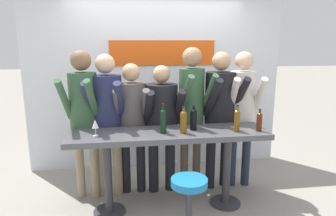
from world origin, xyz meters
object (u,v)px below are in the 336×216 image
(person_far_left, at_px, (83,108))
(wine_bottle_4, at_px, (237,120))
(bar_stool, at_px, (189,199))
(wine_bottle_0, at_px, (194,118))
(person_center_left, at_px, (132,115))
(wine_bottle_2, at_px, (259,121))
(person_center, at_px, (162,116))
(wine_glass_0, at_px, (95,124))
(person_far_right, at_px, (242,104))
(person_right, at_px, (220,106))
(wine_bottle_3, at_px, (183,121))
(person_left, at_px, (107,110))
(wine_bottle_1, at_px, (163,120))
(tasting_table, at_px, (169,145))
(person_center_right, at_px, (192,102))

(person_far_left, bearing_deg, wine_bottle_4, -6.53)
(bar_stool, xyz_separation_m, wine_bottle_0, (0.17, 0.59, 0.65))
(person_center_left, xyz_separation_m, wine_bottle_2, (1.38, -0.57, 0.02))
(bar_stool, relative_size, wine_bottle_2, 2.47)
(person_center, relative_size, wine_glass_0, 9.16)
(person_far_right, bearing_deg, wine_bottle_0, -143.83)
(person_right, bearing_deg, wine_bottle_0, -145.54)
(wine_bottle_3, bearing_deg, person_far_left, 156.78)
(wine_bottle_2, xyz_separation_m, wine_glass_0, (-1.78, 0.07, 0.01))
(bar_stool, xyz_separation_m, person_center, (-0.14, 1.00, 0.58))
(person_left, relative_size, person_far_right, 0.99)
(wine_bottle_4, bearing_deg, bar_stool, -143.61)
(person_far_left, relative_size, person_left, 1.03)
(wine_bottle_2, height_order, wine_glass_0, wine_bottle_2)
(wine_bottle_1, xyz_separation_m, wine_bottle_4, (0.81, -0.06, -0.01))
(wine_glass_0, bearing_deg, wine_bottle_1, -0.10)
(wine_bottle_0, height_order, wine_bottle_1, wine_bottle_1)
(wine_bottle_0, distance_m, wine_bottle_2, 0.72)
(person_far_left, xyz_separation_m, person_left, (0.27, 0.03, -0.05))
(person_left, height_order, wine_bottle_3, person_left)
(tasting_table, relative_size, person_left, 1.25)
(person_left, bearing_deg, person_far_right, 6.44)
(tasting_table, relative_size, person_center_left, 1.34)
(tasting_table, height_order, person_far_left, person_far_left)
(person_left, distance_m, wine_bottle_2, 1.77)
(person_far_left, relative_size, person_center_left, 1.10)
(person_center, xyz_separation_m, wine_bottle_4, (0.76, -0.54, 0.07))
(wine_bottle_0, distance_m, wine_bottle_1, 0.36)
(person_far_left, relative_size, wine_bottle_3, 6.08)
(person_center_left, xyz_separation_m, wine_glass_0, (-0.39, -0.50, 0.03))
(tasting_table, distance_m, person_far_left, 1.10)
(person_center, bearing_deg, wine_bottle_4, -39.62)
(person_center, bearing_deg, tasting_table, -90.92)
(wine_bottle_0, bearing_deg, tasting_table, -173.76)
(wine_bottle_2, bearing_deg, wine_bottle_0, 168.43)
(person_left, distance_m, person_center, 0.67)
(wine_bottle_1, bearing_deg, person_left, 142.37)
(bar_stool, height_order, person_far_left, person_far_left)
(person_far_right, bearing_deg, person_center_left, -174.01)
(person_center, relative_size, person_far_right, 0.91)
(person_center_left, height_order, wine_bottle_1, person_center_left)
(person_left, bearing_deg, tasting_table, -26.20)
(bar_stool, relative_size, wine_glass_0, 3.52)
(wine_bottle_3, bearing_deg, person_center_right, 68.53)
(person_right, xyz_separation_m, wine_bottle_2, (0.27, -0.56, -0.06))
(bar_stool, relative_size, person_far_left, 0.34)
(person_right, height_order, wine_bottle_3, person_right)
(person_far_right, distance_m, wine_glass_0, 1.87)
(person_far_left, bearing_deg, person_center_left, 15.57)
(person_center_right, bearing_deg, bar_stool, -114.13)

